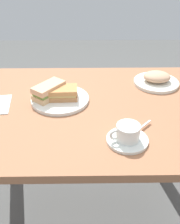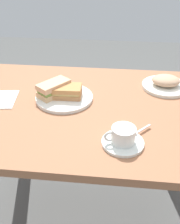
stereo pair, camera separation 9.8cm
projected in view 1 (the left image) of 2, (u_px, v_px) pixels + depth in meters
The scene contains 10 objects.
ground_plane at pixel (89, 214), 1.46m from camera, with size 6.00×6.00×0.00m, color #525352.
dining_table at pixel (89, 135), 1.16m from camera, with size 1.08×0.76×0.70m.
sandwich_plate at pixel (60, 99), 1.10m from camera, with size 0.24×0.24×0.01m, color white.
sandwich_front at pixel (60, 93), 1.09m from camera, with size 0.14×0.08×0.05m.
sandwich_back at pixel (49, 91), 1.09m from camera, with size 0.14×0.15×0.06m.
coffee_saucer at pixel (127, 140), 0.88m from camera, with size 0.14×0.14×0.01m, color white.
coffee_cup at pixel (128, 132), 0.86m from camera, with size 0.10×0.08×0.05m.
spoon at pixel (140, 128), 0.93m from camera, with size 0.08×0.08×0.01m.
side_plate at pixel (156, 82), 1.24m from camera, with size 0.21×0.21×0.01m, color white.
side_food_pile at pixel (157, 77), 1.22m from camera, with size 0.12×0.10×0.04m, color tan.
Camera 1 is at (0.01, 0.91, 1.27)m, focal length 42.38 mm.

